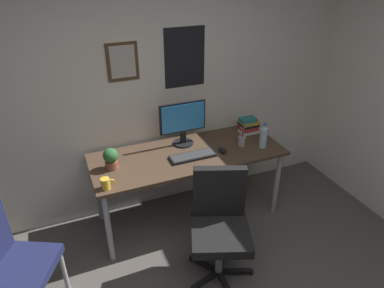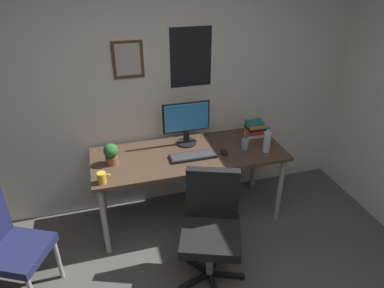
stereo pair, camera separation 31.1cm
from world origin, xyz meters
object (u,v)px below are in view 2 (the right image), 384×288
object	(u,v)px
keyboard	(193,156)
coffee_mug_near	(102,178)
side_chair	(8,244)
book_stack_left	(255,128)
pen_cup	(245,143)
monitor	(186,121)
potted_plant	(111,153)
water_bottle	(267,141)
computer_mouse	(224,152)
office_chair	(211,222)

from	to	relation	value
keyboard	coffee_mug_near	xyz separation A→B (m)	(-0.82, -0.18, 0.03)
side_chair	book_stack_left	size ratio (longest dim) A/B	4.25
coffee_mug_near	pen_cup	bearing A→B (deg)	8.79
monitor	pen_cup	distance (m)	0.60
monitor	potted_plant	world-z (taller)	monitor
potted_plant	book_stack_left	world-z (taller)	potted_plant
water_bottle	pen_cup	size ratio (longest dim) A/B	1.26
computer_mouse	book_stack_left	xyz separation A→B (m)	(0.44, 0.27, 0.06)
side_chair	computer_mouse	bearing A→B (deg)	12.68
monitor	book_stack_left	bearing A→B (deg)	-2.16
keyboard	water_bottle	world-z (taller)	water_bottle
keyboard	coffee_mug_near	bearing A→B (deg)	-167.54
monitor	book_stack_left	size ratio (longest dim) A/B	2.23
water_bottle	coffee_mug_near	distance (m)	1.53
keyboard	computer_mouse	world-z (taller)	computer_mouse
side_chair	pen_cup	bearing A→B (deg)	12.46
computer_mouse	water_bottle	bearing A→B (deg)	-8.91
keyboard	book_stack_left	size ratio (longest dim) A/B	2.09
book_stack_left	monitor	bearing A→B (deg)	177.84
side_chair	keyboard	bearing A→B (deg)	15.56
keyboard	coffee_mug_near	world-z (taller)	coffee_mug_near
book_stack_left	keyboard	bearing A→B (deg)	-160.97
keyboard	book_stack_left	xyz separation A→B (m)	(0.74, 0.25, 0.06)
coffee_mug_near	book_stack_left	size ratio (longest dim) A/B	0.55
monitor	water_bottle	xyz separation A→B (m)	(0.69, -0.36, -0.13)
keyboard	side_chair	bearing A→B (deg)	-164.44
monitor	book_stack_left	xyz separation A→B (m)	(0.73, -0.03, -0.16)
potted_plant	pen_cup	distance (m)	1.26
water_bottle	coffee_mug_near	size ratio (longest dim) A/B	2.25
monitor	coffee_mug_near	xyz separation A→B (m)	(-0.84, -0.46, -0.19)
potted_plant	office_chair	bearing A→B (deg)	-47.38
water_bottle	potted_plant	distance (m)	1.44
keyboard	coffee_mug_near	distance (m)	0.84
computer_mouse	water_bottle	xyz separation A→B (m)	(0.40, -0.06, 0.09)
office_chair	water_bottle	bearing A→B (deg)	37.82
pen_cup	monitor	bearing A→B (deg)	153.65
side_chair	book_stack_left	bearing A→B (deg)	16.69
office_chair	keyboard	world-z (taller)	office_chair
side_chair	coffee_mug_near	size ratio (longest dim) A/B	7.79
keyboard	book_stack_left	world-z (taller)	book_stack_left
office_chair	potted_plant	bearing A→B (deg)	132.62
monitor	coffee_mug_near	world-z (taller)	monitor
monitor	keyboard	bearing A→B (deg)	-92.77
book_stack_left	computer_mouse	bearing A→B (deg)	-148.31
side_chair	monitor	world-z (taller)	monitor
monitor	computer_mouse	xyz separation A→B (m)	(0.29, -0.30, -0.22)
monitor	book_stack_left	world-z (taller)	monitor
side_chair	book_stack_left	world-z (taller)	book_stack_left
office_chair	keyboard	xyz separation A→B (m)	(0.04, 0.65, 0.23)
water_bottle	pen_cup	bearing A→B (deg)	148.33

